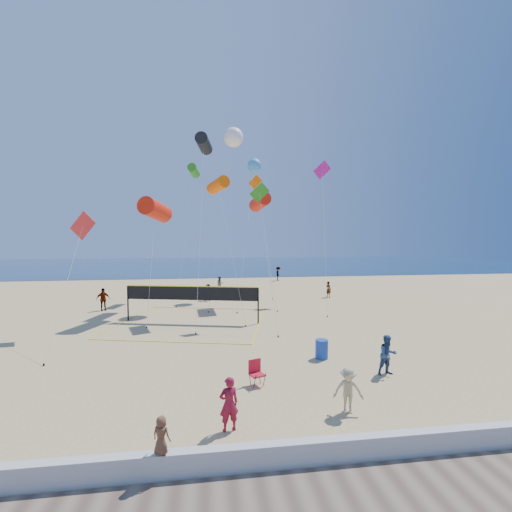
{
  "coord_description": "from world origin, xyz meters",
  "views": [
    {
      "loc": [
        -0.81,
        -11.0,
        5.63
      ],
      "look_at": [
        0.98,
        2.0,
        4.95
      ],
      "focal_mm": 24.0,
      "sensor_mm": 36.0,
      "label": 1
    }
  ],
  "objects": [
    {
      "name": "far_person_3",
      "position": [
        0.33,
        25.74,
        0.74
      ],
      "size": [
        0.77,
        0.63,
        1.48
      ],
      "primitive_type": "imported",
      "rotation": [
        0.0,
        0.0,
        0.1
      ],
      "color": "gray",
      "rests_on": "ground"
    },
    {
      "name": "kite_7",
      "position": [
        3.68,
        22.75,
        12.75
      ],
      "size": [
        3.38,
        9.39,
        13.45
      ],
      "rotation": [
        0.0,
        0.0,
        0.4
      ],
      "color": "#3C9AE6",
      "rests_on": "ground"
    },
    {
      "name": "kite_5",
      "position": [
        9.45,
        19.24,
        11.2
      ],
      "size": [
        2.95,
        7.63,
        12.78
      ],
      "rotation": [
        0.0,
        0.0,
        0.28
      ],
      "color": "#C81B95",
      "rests_on": "ground"
    },
    {
      "name": "kite_6",
      "position": [
        1.36,
        18.93,
        14.31
      ],
      "size": [
        3.16,
        5.01,
        15.15
      ],
      "rotation": [
        0.0,
        0.0,
        -0.05
      ],
      "color": "white",
      "rests_on": "ground"
    },
    {
      "name": "camp_chair",
      "position": [
        0.94,
        1.74,
        0.54
      ],
      "size": [
        0.65,
        0.76,
        1.07
      ],
      "rotation": [
        0.0,
        0.0,
        0.35
      ],
      "color": "red",
      "rests_on": "ground"
    },
    {
      "name": "seawall",
      "position": [
        0.0,
        -3.0,
        0.3
      ],
      "size": [
        32.0,
        0.3,
        0.6
      ],
      "primitive_type": "cube",
      "color": "silver",
      "rests_on": "ground"
    },
    {
      "name": "kite_8",
      "position": [
        -2.19,
        22.59,
        12.07
      ],
      "size": [
        1.93,
        6.44,
        12.65
      ],
      "rotation": [
        0.0,
        0.0,
        -0.16
      ],
      "color": "#2D8D1C",
      "rests_on": "ground"
    },
    {
      "name": "kite_9",
      "position": [
        4.21,
        25.12,
        10.78
      ],
      "size": [
        1.59,
        6.09,
        12.39
      ],
      "rotation": [
        0.0,
        0.0,
        -0.11
      ],
      "color": "#FF6103",
      "rests_on": "ground"
    },
    {
      "name": "bystander_b",
      "position": [
        3.6,
        -0.74,
        0.74
      ],
      "size": [
        1.07,
        0.8,
        1.48
      ],
      "primitive_type": "imported",
      "rotation": [
        0.0,
        0.0,
        -0.28
      ],
      "color": "tan",
      "rests_on": "ground"
    },
    {
      "name": "bystander_a",
      "position": [
        6.46,
        1.97,
        0.82
      ],
      "size": [
        0.84,
        0.68,
        1.64
      ],
      "primitive_type": "imported",
      "rotation": [
        0.0,
        0.0,
        0.08
      ],
      "color": "navy",
      "rests_on": "ground"
    },
    {
      "name": "kite_2",
      "position": [
        -0.13,
        13.91,
        9.42
      ],
      "size": [
        2.51,
        4.68,
        10.01
      ],
      "rotation": [
        0.0,
        0.0,
        0.42
      ],
      "color": "#FF6103",
      "rests_on": "ground"
    },
    {
      "name": "kite_10",
      "position": [
        3.54,
        18.1,
        8.72
      ],
      "size": [
        1.67,
        5.12,
        9.48
      ],
      "rotation": [
        0.0,
        0.0,
        0.16
      ],
      "color": "red",
      "rests_on": "ground"
    },
    {
      "name": "kite_3",
      "position": [
        -8.27,
        10.46,
        6.1
      ],
      "size": [
        1.69,
        6.12,
        7.26
      ],
      "rotation": [
        0.0,
        0.0,
        -0.16
      ],
      "color": "red",
      "rests_on": "ground"
    },
    {
      "name": "ground",
      "position": [
        0.0,
        0.0,
        0.0
      ],
      "size": [
        120.0,
        120.0,
        0.0
      ],
      "primitive_type": "plane",
      "color": "tan",
      "rests_on": "ground"
    },
    {
      "name": "kite_1",
      "position": [
        -1.18,
        19.48,
        13.83
      ],
      "size": [
        1.55,
        11.89,
        14.55
      ],
      "rotation": [
        0.0,
        0.0,
        -0.18
      ],
      "color": "black",
      "rests_on": "ground"
    },
    {
      "name": "trash_barrel",
      "position": [
        4.39,
        4.17,
        0.44
      ],
      "size": [
        0.63,
        0.63,
        0.89
      ],
      "primitive_type": "cylinder",
      "rotation": [
        0.0,
        0.0,
        -0.07
      ],
      "color": "#193EA7",
      "rests_on": "ground"
    },
    {
      "name": "far_person_4",
      "position": [
        8.25,
        33.2,
        0.92
      ],
      "size": [
        0.77,
        1.23,
        1.83
      ],
      "primitive_type": "imported",
      "rotation": [
        0.0,
        0.0,
        1.49
      ],
      "color": "gray",
      "rests_on": "ground"
    },
    {
      "name": "kite_4",
      "position": [
        2.65,
        11.8,
        8.09
      ],
      "size": [
        1.4,
        4.44,
        9.42
      ],
      "rotation": [
        0.0,
        0.0,
        0.2
      ],
      "color": "#2D8D1C",
      "rests_on": "ground"
    },
    {
      "name": "toddler",
      "position": [
        -1.94,
        -3.03,
        1.04
      ],
      "size": [
        0.51,
        0.43,
        0.89
      ],
      "primitive_type": "imported",
      "rotation": [
        0.0,
        0.0,
        2.74
      ],
      "color": "brown",
      "rests_on": "seawall"
    },
    {
      "name": "kite_0",
      "position": [
        -4.61,
        14.46,
        7.65
      ],
      "size": [
        2.17,
        5.31,
        8.5
      ],
      "rotation": [
        0.0,
        0.0,
        -0.31
      ],
      "color": "red",
      "rests_on": "ground"
    },
    {
      "name": "far_person_2",
      "position": [
        10.44,
        20.06,
        0.77
      ],
      "size": [
        0.6,
        0.67,
        1.53
      ],
      "primitive_type": "imported",
      "rotation": [
        0.0,
        0.0,
        2.1
      ],
      "color": "gray",
      "rests_on": "ground"
    },
    {
      "name": "woman",
      "position": [
        -0.27,
        -1.24,
        0.8
      ],
      "size": [
        0.66,
        0.51,
        1.6
      ],
      "primitive_type": "imported",
      "rotation": [
        0.0,
        0.0,
        3.39
      ],
      "color": "maroon",
      "rests_on": "ground"
    },
    {
      "name": "ocean",
      "position": [
        0.0,
        62.0,
        0.01
      ],
      "size": [
        140.0,
        50.0,
        0.03
      ],
      "primitive_type": "cube",
      "color": "#102D4E",
      "rests_on": "ground"
    },
    {
      "name": "far_person_0",
      "position": [
        -9.01,
        16.75,
        0.88
      ],
      "size": [
        1.11,
        0.8,
        1.75
      ],
      "primitive_type": "imported",
      "rotation": [
        0.0,
        0.0,
        0.4
      ],
      "color": "gray",
      "rests_on": "ground"
    },
    {
      "name": "volleyball_net",
      "position": [
        -1.98,
        12.06,
        1.68
      ],
      "size": [
        10.99,
        10.88,
        2.44
      ],
      "rotation": [
        0.0,
        0.0,
        -0.24
      ],
      "color": "black",
      "rests_on": "ground"
    },
    {
      "name": "far_person_1",
      "position": [
        -0.93,
        19.96,
        0.75
      ],
      "size": [
        1.31,
        1.28,
        1.5
      ],
      "primitive_type": "imported",
      "rotation": [
        0.0,
        0.0,
        -0.77
      ],
      "color": "gray",
      "rests_on": "ground"
    }
  ]
}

